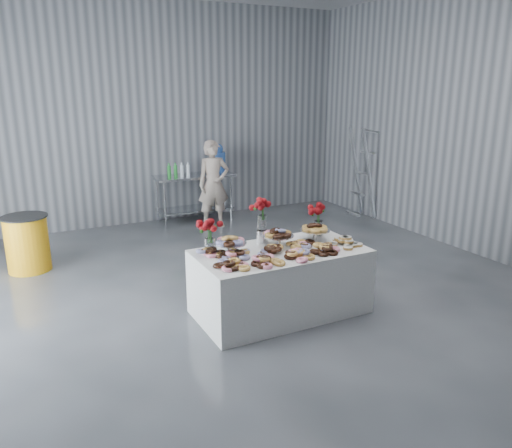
# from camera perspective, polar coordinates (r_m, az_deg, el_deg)

# --- Properties ---
(ground) EXTENTS (9.00, 9.00, 0.00)m
(ground) POSITION_cam_1_polar(r_m,az_deg,el_deg) (5.82, -0.15, -10.22)
(ground) COLOR #323439
(ground) RESTS_ON ground
(room_walls) EXTENTS (8.04, 9.04, 4.02)m
(room_walls) POSITION_cam_1_polar(r_m,az_deg,el_deg) (5.18, -3.36, 16.75)
(room_walls) COLOR gray
(room_walls) RESTS_ON ground
(display_table) EXTENTS (1.91, 1.02, 0.75)m
(display_table) POSITION_cam_1_polar(r_m,az_deg,el_deg) (5.72, 2.79, -6.59)
(display_table) COLOR white
(display_table) RESTS_ON ground
(prep_table) EXTENTS (1.50, 0.60, 0.90)m
(prep_table) POSITION_cam_1_polar(r_m,az_deg,el_deg) (9.51, -7.08, 3.93)
(prep_table) COLOR silver
(prep_table) RESTS_ON ground
(donut_mounds) EXTENTS (1.81, 0.81, 0.09)m
(donut_mounds) POSITION_cam_1_polar(r_m,az_deg,el_deg) (5.53, 3.10, -2.74)
(donut_mounds) COLOR gold
(donut_mounds) RESTS_ON display_table
(cake_stand_left) EXTENTS (0.36, 0.36, 0.17)m
(cake_stand_left) POSITION_cam_1_polar(r_m,az_deg,el_deg) (5.43, -2.97, -2.04)
(cake_stand_left) COLOR silver
(cake_stand_left) RESTS_ON display_table
(cake_stand_mid) EXTENTS (0.36, 0.36, 0.17)m
(cake_stand_mid) POSITION_cam_1_polar(r_m,az_deg,el_deg) (5.69, 2.55, -1.19)
(cake_stand_mid) COLOR silver
(cake_stand_mid) RESTS_ON display_table
(cake_stand_right) EXTENTS (0.36, 0.36, 0.17)m
(cake_stand_right) POSITION_cam_1_polar(r_m,az_deg,el_deg) (5.94, 6.74, -0.54)
(cake_stand_right) COLOR silver
(cake_stand_right) RESTS_ON display_table
(danish_pile) EXTENTS (0.48, 0.48, 0.11)m
(danish_pile) POSITION_cam_1_polar(r_m,az_deg,el_deg) (5.85, 9.97, -1.82)
(danish_pile) COLOR silver
(danish_pile) RESTS_ON display_table
(bouquet_left) EXTENTS (0.26, 0.26, 0.42)m
(bouquet_left) POSITION_cam_1_polar(r_m,az_deg,el_deg) (5.40, -5.36, -0.46)
(bouquet_left) COLOR white
(bouquet_left) RESTS_ON display_table
(bouquet_right) EXTENTS (0.26, 0.26, 0.42)m
(bouquet_right) POSITION_cam_1_polar(r_m,az_deg,el_deg) (6.11, 7.18, 1.40)
(bouquet_right) COLOR white
(bouquet_right) RESTS_ON display_table
(bouquet_center) EXTENTS (0.26, 0.26, 0.57)m
(bouquet_center) POSITION_cam_1_polar(r_m,az_deg,el_deg) (5.75, 0.72, 1.47)
(bouquet_center) COLOR silver
(bouquet_center) RESTS_ON display_table
(water_jug) EXTENTS (0.28, 0.28, 0.55)m
(water_jug) POSITION_cam_1_polar(r_m,az_deg,el_deg) (9.59, -4.36, 7.33)
(water_jug) COLOR #3C6DCC
(water_jug) RESTS_ON prep_table
(drink_bottles) EXTENTS (0.54, 0.08, 0.27)m
(drink_bottles) POSITION_cam_1_polar(r_m,az_deg,el_deg) (9.24, -8.83, 6.15)
(drink_bottles) COLOR #268C33
(drink_bottles) RESTS_ON prep_table
(person) EXTENTS (0.61, 0.43, 1.58)m
(person) POSITION_cam_1_polar(r_m,az_deg,el_deg) (9.09, -4.86, 4.56)
(person) COLOR #CC8C93
(person) RESTS_ON ground
(trash_barrel) EXTENTS (0.62, 0.62, 0.79)m
(trash_barrel) POSITION_cam_1_polar(r_m,az_deg,el_deg) (7.66, -24.68, -2.02)
(trash_barrel) COLOR #F8A714
(trash_barrel) RESTS_ON ground
(stepladder) EXTENTS (0.63, 0.45, 1.79)m
(stepladder) POSITION_cam_1_polar(r_m,az_deg,el_deg) (9.84, 12.06, 5.71)
(stepladder) COLOR silver
(stepladder) RESTS_ON ground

